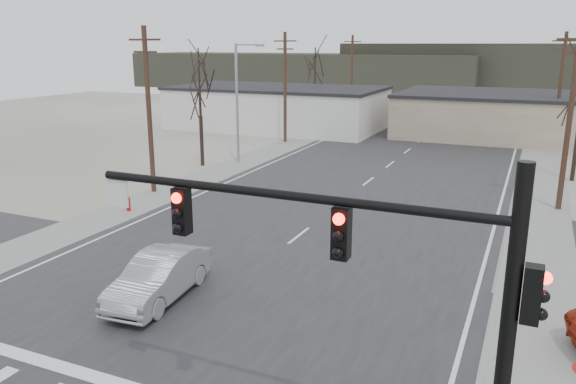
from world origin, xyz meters
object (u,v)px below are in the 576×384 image
at_px(car_far_b, 457,106).
at_px(car_far_a, 489,130).
at_px(sedan_crossing, 159,277).
at_px(traffic_signal_mast, 398,290).
at_px(fire_hydrant, 128,204).

bearing_deg(car_far_b, car_far_a, -91.92).
bearing_deg(sedan_crossing, car_far_a, 74.25).
relative_size(sedan_crossing, car_far_a, 0.85).
distance_m(traffic_signal_mast, fire_hydrant, 23.39).
height_order(fire_hydrant, car_far_a, car_far_a).
height_order(traffic_signal_mast, car_far_b, traffic_signal_mast).
xyz_separation_m(fire_hydrant, sedan_crossing, (8.26, -8.36, 0.42)).
xyz_separation_m(traffic_signal_mast, car_far_a, (-2.08, 47.88, -3.77)).
height_order(fire_hydrant, sedan_crossing, sedan_crossing).
relative_size(fire_hydrant, car_far_b, 0.24).
relative_size(traffic_signal_mast, car_far_b, 2.43).
bearing_deg(car_far_b, traffic_signal_mast, -100.02).
bearing_deg(car_far_b, fire_hydrant, -116.44).
height_order(traffic_signal_mast, car_far_a, traffic_signal_mast).
xyz_separation_m(traffic_signal_mast, sedan_crossing, (-9.84, 5.85, -3.80)).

